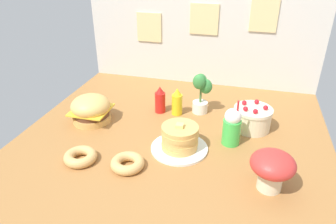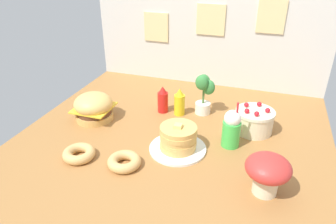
{
  "view_description": "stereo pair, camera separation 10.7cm",
  "coord_description": "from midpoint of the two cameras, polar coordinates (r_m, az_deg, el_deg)",
  "views": [
    {
      "loc": [
        0.42,
        -1.6,
        1.13
      ],
      "look_at": [
        -0.04,
        0.12,
        0.18
      ],
      "focal_mm": 33.61,
      "sensor_mm": 36.0,
      "label": 1
    },
    {
      "loc": [
        0.52,
        -1.57,
        1.13
      ],
      "look_at": [
        -0.04,
        0.12,
        0.18
      ],
      "focal_mm": 33.61,
      "sensor_mm": 36.0,
      "label": 2
    }
  ],
  "objects": [
    {
      "name": "mustard_bottle",
      "position": [
        2.32,
        0.33,
        1.76
      ],
      "size": [
        0.08,
        0.08,
        0.21
      ],
      "color": "yellow",
      "rests_on": "ground_plane"
    },
    {
      "name": "mushroom_stool",
      "position": [
        1.68,
        16.65,
        -9.61
      ],
      "size": [
        0.23,
        0.23,
        0.22
      ],
      "color": "beige",
      "rests_on": "ground_plane"
    },
    {
      "name": "donut_pink_glaze",
      "position": [
        1.94,
        -17.15,
        -7.75
      ],
      "size": [
        0.19,
        0.19,
        0.06
      ],
      "color": "tan",
      "rests_on": "ground_plane"
    },
    {
      "name": "layer_cake",
      "position": [
        2.21,
        13.7,
        -1.11
      ],
      "size": [
        0.26,
        0.26,
        0.19
      ],
      "color": "beige",
      "rests_on": "ground_plane"
    },
    {
      "name": "pancake_stack",
      "position": [
        1.93,
        0.56,
        -5.01
      ],
      "size": [
        0.35,
        0.35,
        0.18
      ],
      "color": "white",
      "rests_on": "ground_plane"
    },
    {
      "name": "back_wall",
      "position": [
        2.79,
        4.95,
        13.93
      ],
      "size": [
        2.01,
        0.04,
        0.89
      ],
      "color": "beige",
      "rests_on": "ground_plane"
    },
    {
      "name": "ketchup_bottle",
      "position": [
        2.36,
        -2.74,
        2.13
      ],
      "size": [
        0.08,
        0.08,
        0.21
      ],
      "color": "red",
      "rests_on": "ground_plane"
    },
    {
      "name": "ground_plane",
      "position": [
        2.01,
        -1.3,
        -6.36
      ],
      "size": [
        2.01,
        2.16,
        0.02
      ],
      "primitive_type": "cube",
      "color": "#9E6B38"
    },
    {
      "name": "donut_chocolate",
      "position": [
        1.83,
        -9.05,
        -9.14
      ],
      "size": [
        0.19,
        0.19,
        0.06
      ],
      "color": "tan",
      "rests_on": "ground_plane"
    },
    {
      "name": "burger",
      "position": [
        2.31,
        -15.09,
        0.5
      ],
      "size": [
        0.28,
        0.28,
        0.2
      ],
      "color": "#DBA859",
      "rests_on": "ground_plane"
    },
    {
      "name": "cream_soda_cup",
      "position": [
        1.99,
        10.01,
        -2.66
      ],
      "size": [
        0.11,
        0.11,
        0.31
      ],
      "color": "green",
      "rests_on": "ground_plane"
    },
    {
      "name": "potted_plant",
      "position": [
        2.32,
        4.73,
        3.67
      ],
      "size": [
        0.14,
        0.13,
        0.32
      ],
      "color": "white",
      "rests_on": "ground_plane"
    }
  ]
}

